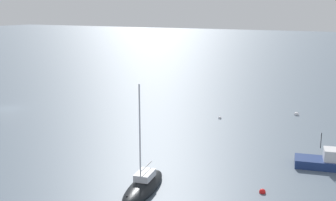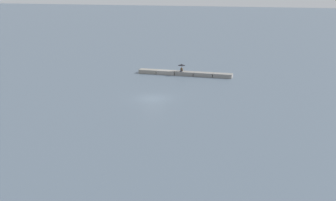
% 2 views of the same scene
% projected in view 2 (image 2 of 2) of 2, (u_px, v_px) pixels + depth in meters
% --- Properties ---
extents(ground_plane, '(500.00, 500.00, 0.00)m').
position_uv_depth(ground_plane, '(153.00, 98.00, 62.37)').
color(ground_plane, slate).
extents(seawall_pier, '(16.09, 1.51, 0.66)m').
position_uv_depth(seawall_pier, '(185.00, 73.00, 77.78)').
color(seawall_pier, gray).
rests_on(seawall_pier, ground_plane).
extents(person_seated_brown_left, '(0.40, 0.60, 0.73)m').
position_uv_depth(person_seated_brown_left, '(182.00, 70.00, 77.73)').
color(person_seated_brown_left, '#1E2333').
rests_on(person_seated_brown_left, seawall_pier).
extents(umbrella_open_black, '(1.27, 1.27, 1.28)m').
position_uv_depth(umbrella_open_black, '(182.00, 65.00, 77.55)').
color(umbrella_open_black, black).
rests_on(umbrella_open_black, seawall_pier).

